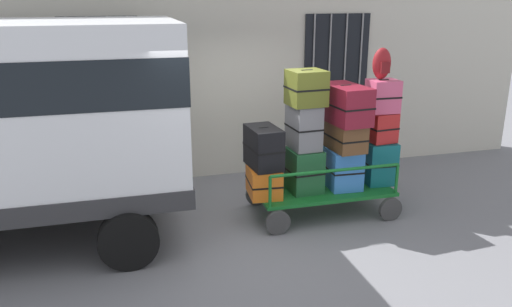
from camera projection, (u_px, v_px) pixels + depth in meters
ground_plane at (246, 224)px, 7.20m from camera, size 40.00×40.00×0.00m
building_wall at (212, 30)px, 8.53m from camera, size 12.00×0.38×5.00m
luggage_cart at (322, 192)px, 7.49m from camera, size 2.01×1.10×0.39m
cart_railing at (323, 164)px, 7.36m from camera, size 1.90×0.97×0.44m
suitcase_left_bottom at (264, 181)px, 7.14m from camera, size 0.48×0.62×0.41m
suitcase_left_middle at (264, 147)px, 7.02m from camera, size 0.44×0.66×0.56m
suitcase_midleft_bottom at (304, 170)px, 7.27m from camera, size 0.47×0.53×0.61m
suitcase_midleft_middle at (304, 127)px, 7.14m from camera, size 0.40×0.55×0.63m
suitcase_midleft_top at (306, 88)px, 6.92m from camera, size 0.51×0.50×0.48m
suitcase_center_bottom at (342, 168)px, 7.45m from camera, size 0.48×0.63×0.57m
suitcase_center_middle at (343, 135)px, 7.34m from camera, size 0.45×0.80×0.38m
suitcase_center_top at (345, 104)px, 7.18m from camera, size 0.53×0.89×0.53m
suitcase_midright_bottom at (379, 162)px, 7.60m from camera, size 0.47×0.51×0.63m
suitcase_midright_middle at (382, 127)px, 7.42m from camera, size 0.41×0.35×0.43m
suitcase_midright_top at (383, 96)px, 7.33m from camera, size 0.42×0.38×0.47m
backpack at (382, 64)px, 7.20m from camera, size 0.27×0.22×0.44m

